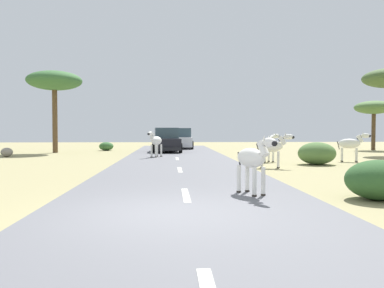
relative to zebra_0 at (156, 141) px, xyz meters
The scene contains 16 objects.
ground_plane 15.41m from the zebra_0, 87.28° to the right, with size 90.00×90.00×0.00m, color #998E60.
road 15.44m from the zebra_0, 85.44° to the right, with size 6.00×64.00×0.05m, color slate.
lane_markings 16.43m from the zebra_0, 85.72° to the right, with size 0.16×56.00×0.01m.
zebra_0 is the anchor object (origin of this frame).
zebra_1 10.62m from the zebra_0, 18.11° to the right, with size 1.54×0.84×1.52m.
zebra_2 6.66m from the zebra_0, 29.84° to the right, with size 1.37×1.15×1.50m.
zebra_3 8.15m from the zebra_0, 50.22° to the right, with size 1.57×0.68×1.51m.
zebra_4 13.67m from the zebra_0, 77.94° to the right, with size 0.85×1.46×1.46m.
car_0 10.73m from the zebra_0, 80.57° to the left, with size 2.07×4.37×1.74m.
car_1 5.52m from the zebra_0, 84.16° to the left, with size 2.24×4.45×1.74m.
tree_3 19.30m from the zebra_0, 24.97° to the left, with size 3.05×3.05×4.00m.
tree_5 10.10m from the zebra_0, 142.90° to the left, with size 3.84×3.84×5.81m.
bush_0 9.11m from the zebra_0, 31.97° to the right, with size 1.76×1.58×1.05m, color #4C7038.
bush_2 15.08m from the zebra_0, 67.81° to the right, with size 1.55×1.39×0.93m, color #2D5628.
bush_3 9.43m from the zebra_0, 116.68° to the left, with size 1.12×1.01×0.67m, color #386633.
rock_2 9.23m from the zebra_0, behind, with size 0.72×0.51×0.55m, color gray.
Camera 1 is at (0.13, -7.32, 1.62)m, focal length 36.42 mm.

